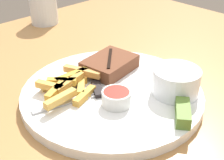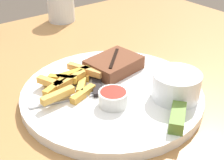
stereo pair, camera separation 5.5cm
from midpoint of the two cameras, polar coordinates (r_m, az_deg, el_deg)
name	(u,v)px [view 1 (the left image)]	position (r m, az deg, el deg)	size (l,w,h in m)	color
dining_table	(112,134)	(0.63, -2.57, -9.94)	(1.16, 1.00, 0.75)	#A87542
dinner_plate	(112,94)	(0.57, -2.79, -2.59)	(0.33, 0.33, 0.02)	white
steak_portion	(110,64)	(0.62, -2.98, 2.80)	(0.11, 0.09, 0.03)	brown
fries_pile	(69,84)	(0.57, -10.66, -0.73)	(0.14, 0.11, 0.02)	gold
coleslaw_cup	(176,80)	(0.55, 8.83, -0.08)	(0.08, 0.08, 0.05)	white
dipping_sauce_cup	(116,97)	(0.52, -2.25, -3.27)	(0.05, 0.05, 0.03)	silver
pickle_spear	(183,113)	(0.50, 9.73, -6.01)	(0.06, 0.06, 0.02)	#567A2D
fork_utensil	(67,102)	(0.54, -11.17, -4.10)	(0.13, 0.05, 0.00)	#B7B7BC
knife_utensil	(94,78)	(0.59, -6.01, 0.21)	(0.10, 0.15, 0.01)	#B7B7BC
drinking_glass	(43,6)	(0.93, -14.18, 13.00)	(0.08, 0.08, 0.10)	silver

